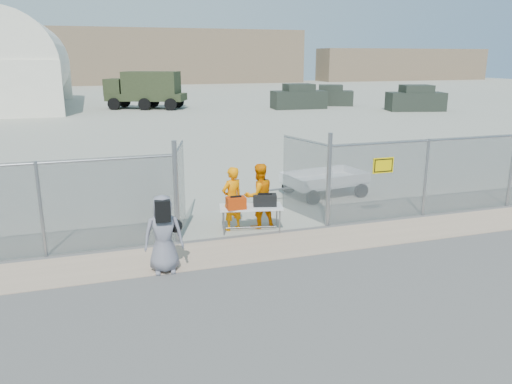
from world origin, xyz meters
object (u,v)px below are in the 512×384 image
object	(u,v)px
visitor	(163,234)
utility_trailer	(325,183)
security_worker_right	(259,196)
folding_table	(251,219)
security_worker_left	(232,199)

from	to	relation	value
visitor	utility_trailer	size ratio (longest dim) A/B	0.49
security_worker_right	visitor	xyz separation A→B (m)	(-2.77, -2.11, -0.03)
folding_table	visitor	size ratio (longest dim) A/B	0.96
security_worker_left	visitor	distance (m)	2.92
security_worker_left	visitor	bearing A→B (deg)	23.58
folding_table	security_worker_right	xyz separation A→B (m)	(0.30, 0.27, 0.52)
folding_table	security_worker_left	xyz separation A→B (m)	(-0.43, 0.25, 0.50)
folding_table	visitor	xyz separation A→B (m)	(-2.47, -1.83, 0.49)
utility_trailer	folding_table	bearing A→B (deg)	-150.78
security_worker_left	utility_trailer	bearing A→B (deg)	-170.01
security_worker_right	utility_trailer	xyz separation A→B (m)	(3.01, 2.32, -0.45)
folding_table	utility_trailer	world-z (taller)	utility_trailer
security_worker_right	visitor	bearing A→B (deg)	27.87
security_worker_left	utility_trailer	xyz separation A→B (m)	(3.75, 2.34, -0.43)
security_worker_left	visitor	size ratio (longest dim) A/B	1.01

